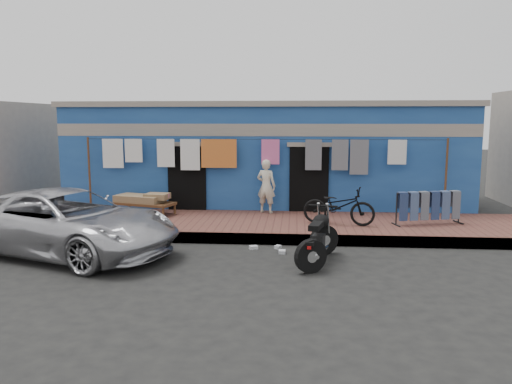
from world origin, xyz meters
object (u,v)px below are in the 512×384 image
at_px(motorcycle, 318,236).
at_px(seated_person, 266,186).
at_px(bicycle, 339,202).
at_px(car, 65,221).
at_px(jeans_rack, 428,207).
at_px(charpoy, 145,204).

bearing_deg(motorcycle, seated_person, 121.12).
relative_size(bicycle, motorcycle, 0.99).
bearing_deg(seated_person, car, 62.22).
xyz_separation_m(motorcycle, jeans_rack, (2.84, 2.81, 0.13)).
bearing_deg(seated_person, charpoy, 27.77).
distance_m(bicycle, motorcycle, 2.69).
distance_m(motorcycle, charpoy, 5.80).
distance_m(bicycle, charpoy, 5.30).
relative_size(seated_person, bicycle, 0.85).
height_order(car, seated_person, seated_person).
relative_size(seated_person, jeans_rack, 0.83).
height_order(seated_person, bicycle, seated_person).
bearing_deg(jeans_rack, charpoy, 174.36).
bearing_deg(jeans_rack, bicycle, -174.69).
height_order(car, motorcycle, car).
xyz_separation_m(bicycle, motorcycle, (-0.62, -2.60, -0.27)).
bearing_deg(charpoy, bicycle, -10.25).
bearing_deg(car, charpoy, 6.47).
xyz_separation_m(bicycle, charpoy, (-5.20, 0.94, -0.29)).
bearing_deg(charpoy, motorcycle, -37.67).
height_order(bicycle, motorcycle, bicycle).
distance_m(charpoy, jeans_rack, 7.47).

